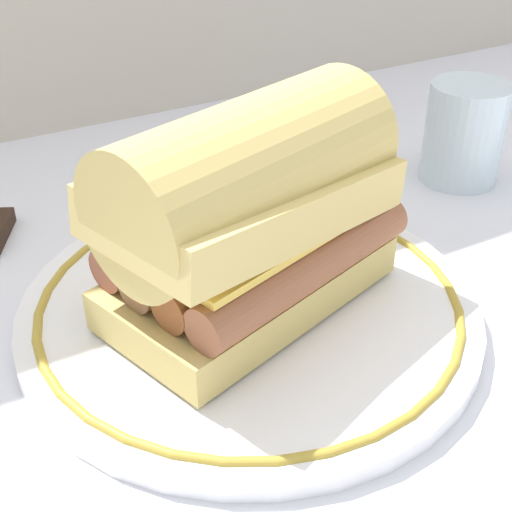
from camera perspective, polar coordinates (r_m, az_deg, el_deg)
The scene contains 4 objects.
ground_plane at distance 0.44m, azimuth 1.83°, elevation -7.41°, with size 1.50×1.50×0.00m, color silver.
plate at distance 0.47m, azimuth 0.00°, elevation -3.84°, with size 0.29×0.29×0.01m.
sausage_sandwich at distance 0.43m, azimuth 0.00°, elevation 3.82°, with size 0.20×0.16×0.13m.
drinking_glass at distance 0.65m, azimuth 16.10°, elevation 8.86°, with size 0.07×0.07×0.09m.
Camera 1 is at (-0.18, -0.29, 0.29)m, focal length 50.44 mm.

